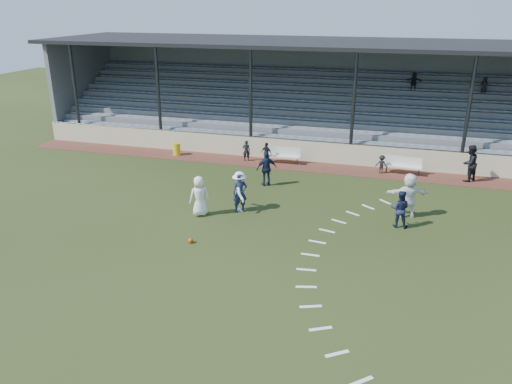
% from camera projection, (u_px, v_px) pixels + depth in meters
% --- Properties ---
extents(ground, '(90.00, 90.00, 0.00)m').
position_uv_depth(ground, '(238.00, 245.00, 19.42)').
color(ground, '#283415').
rests_on(ground, ground).
extents(cinder_track, '(34.00, 2.00, 0.02)m').
position_uv_depth(cinder_track, '(295.00, 165.00, 28.82)').
color(cinder_track, '#532A21').
rests_on(cinder_track, ground).
extents(retaining_wall, '(34.00, 0.18, 1.20)m').
position_uv_depth(retaining_wall, '(299.00, 151.00, 29.55)').
color(retaining_wall, beige).
rests_on(retaining_wall, ground).
extents(bench_left, '(2.00, 0.47, 0.95)m').
position_uv_depth(bench_left, '(283.00, 154.00, 29.03)').
color(bench_left, silver).
rests_on(bench_left, cinder_track).
extents(bench_right, '(2.03, 0.63, 0.95)m').
position_uv_depth(bench_right, '(403.00, 164.00, 27.21)').
color(bench_right, silver).
rests_on(bench_right, cinder_track).
extents(trash_bin, '(0.46, 0.46, 0.74)m').
position_uv_depth(trash_bin, '(177.00, 149.00, 30.62)').
color(trash_bin, gold).
rests_on(trash_bin, cinder_track).
extents(football, '(0.20, 0.20, 0.20)m').
position_uv_depth(football, '(191.00, 241.00, 19.57)').
color(football, '#D0410C').
rests_on(football, ground).
extents(player_white_lead, '(1.05, 0.99, 1.80)m').
position_uv_depth(player_white_lead, '(199.00, 196.00, 21.84)').
color(player_white_lead, white).
rests_on(player_white_lead, ground).
extents(player_navy_lead, '(0.78, 0.70, 1.79)m').
position_uv_depth(player_navy_lead, '(240.00, 193.00, 22.20)').
color(player_navy_lead, '#161F3D').
rests_on(player_navy_lead, ground).
extents(player_navy_mid, '(0.80, 0.64, 1.61)m').
position_uv_depth(player_navy_mid, '(400.00, 209.00, 20.75)').
color(player_navy_mid, '#161F3D').
rests_on(player_navy_mid, ground).
extents(player_white_wing, '(1.16, 1.36, 1.83)m').
position_uv_depth(player_white_wing, '(240.00, 191.00, 22.35)').
color(player_white_wing, white).
rests_on(player_white_wing, ground).
extents(player_navy_wing, '(1.13, 0.96, 1.82)m').
position_uv_depth(player_navy_wing, '(267.00, 168.00, 25.41)').
color(player_navy_wing, '#161F3D').
rests_on(player_navy_wing, ground).
extents(player_white_back, '(1.95, 1.09, 2.00)m').
position_uv_depth(player_white_back, '(409.00, 195.00, 21.65)').
color(player_white_back, white).
rests_on(player_white_back, ground).
extents(official, '(1.18, 1.20, 1.95)m').
position_uv_depth(official, '(469.00, 163.00, 25.96)').
color(official, black).
rests_on(official, cinder_track).
extents(sub_left_near, '(0.51, 0.40, 1.24)m').
position_uv_depth(sub_left_near, '(246.00, 151.00, 29.43)').
color(sub_left_near, black).
rests_on(sub_left_near, cinder_track).
extents(sub_left_far, '(0.79, 0.56, 1.24)m').
position_uv_depth(sub_left_far, '(267.00, 153.00, 28.93)').
color(sub_left_far, black).
rests_on(sub_left_far, cinder_track).
extents(sub_right, '(0.68, 0.42, 1.02)m').
position_uv_depth(sub_right, '(382.00, 164.00, 27.32)').
color(sub_right, black).
rests_on(sub_right, cinder_track).
extents(grandstand, '(34.60, 9.00, 6.61)m').
position_uv_depth(grandstand, '(314.00, 108.00, 33.20)').
color(grandstand, slate).
rests_on(grandstand, ground).
extents(penalty_arc, '(3.89, 14.63, 0.01)m').
position_uv_depth(penalty_arc, '(344.00, 259.00, 18.34)').
color(penalty_arc, white).
rests_on(penalty_arc, ground).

